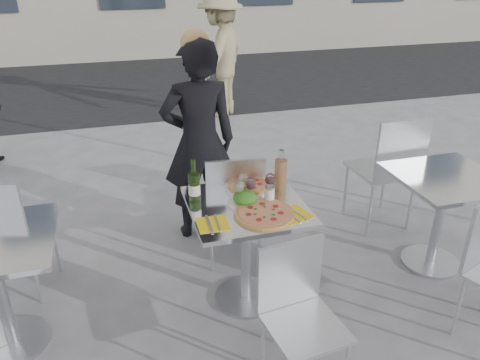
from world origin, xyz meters
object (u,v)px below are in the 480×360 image
object	(u,v)px
side_table_right	(443,202)
wineglass_red_a	(251,184)
woman_diner	(199,143)
wineglass_white_b	(244,180)
pizza_near	(264,214)
side_chair_rfar	(390,164)
carafe	(281,174)
wineglass_white_a	(239,187)
main_table	(246,233)
napkin_left	(213,224)
side_chair_lfar	(4,228)
napkin_right	(293,214)
pedestrian_b	(221,55)
salad_plate	(245,199)
pizza_far	(248,186)
sugar_shaker	(269,194)
wine_bottle	(194,186)
chair_near	(298,306)
wineglass_red_b	(270,180)
chair_far	(234,201)

from	to	relation	value
side_table_right	wineglass_red_a	world-z (taller)	wineglass_red_a
woman_diner	wineglass_white_b	distance (m)	0.83
pizza_near	wineglass_white_b	size ratio (longest dim) A/B	2.30
side_chair_rfar	pizza_near	bearing A→B (deg)	26.38
carafe	wineglass_white_b	distance (m)	0.25
pizza_near	wineglass_white_a	distance (m)	0.24
wineglass_white_b	wineglass_red_a	bearing A→B (deg)	-72.01
main_table	side_table_right	size ratio (longest dim) A/B	1.00
napkin_left	side_chair_lfar	bearing A→B (deg)	154.71
side_chair_rfar	napkin_right	xyz separation A→B (m)	(-1.18, -0.78, 0.14)
pedestrian_b	wineglass_white_b	size ratio (longest dim) A/B	11.20
pedestrian_b	salad_plate	distance (m)	4.16
carafe	wineglass_red_a	size ratio (longest dim) A/B	1.84
pedestrian_b	napkin_right	bearing A→B (deg)	27.91
pedestrian_b	napkin_right	world-z (taller)	pedestrian_b
pizza_near	pizza_far	distance (m)	0.38
sugar_shaker	napkin_left	distance (m)	0.45
carafe	wineglass_white_a	world-z (taller)	carafe
pizza_near	sugar_shaker	distance (m)	0.19
napkin_left	woman_diner	bearing A→B (deg)	84.31
main_table	pedestrian_b	world-z (taller)	pedestrian_b
side_table_right	wineglass_white_a	world-z (taller)	wineglass_white_a
carafe	wineglass_red_a	bearing A→B (deg)	-163.46
wineglass_white_a	wineglass_red_a	distance (m)	0.08
wine_bottle	napkin_left	size ratio (longest dim) A/B	1.47
chair_near	wineglass_red_b	distance (m)	0.86
napkin_left	napkin_right	bearing A→B (deg)	-1.24
pizza_near	wineglass_white_a	xyz separation A→B (m)	(-0.10, 0.20, 0.10)
side_chair_lfar	pedestrian_b	xyz separation A→B (m)	(2.37, 3.60, 0.33)
woman_diner	wineglass_red_a	world-z (taller)	woman_diner
sugar_shaker	chair_far	bearing A→B (deg)	105.06
side_chair_lfar	sugar_shaker	xyz separation A→B (m)	(1.67, -0.48, 0.25)
chair_near	carafe	bearing A→B (deg)	69.40
side_chair_lfar	carafe	world-z (taller)	carafe
wineglass_red_a	napkin_right	world-z (taller)	wineglass_red_a
side_table_right	chair_far	xyz separation A→B (m)	(-1.47, 0.43, 0.00)
chair_near	carafe	size ratio (longest dim) A/B	2.89
chair_far	side_chair_rfar	size ratio (longest dim) A/B	0.89
woman_diner	side_chair_lfar	bearing A→B (deg)	19.85
carafe	napkin_right	bearing A→B (deg)	-96.01
side_chair_lfar	side_chair_rfar	world-z (taller)	side_chair_rfar
side_chair_rfar	main_table	bearing A→B (deg)	19.94
salad_plate	wineglass_red_b	size ratio (longest dim) A/B	1.40
side_chair_rfar	napkin_right	world-z (taller)	side_chair_rfar
main_table	pedestrian_b	bearing A→B (deg)	78.20
pizza_far	wine_bottle	size ratio (longest dim) A/B	1.07
woman_diner	pizza_far	distance (m)	0.76
chair_near	napkin_left	size ratio (longest dim) A/B	4.18
side_table_right	side_chair_lfar	distance (m)	3.06
chair_near	wineglass_red_a	size ratio (longest dim) A/B	5.31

